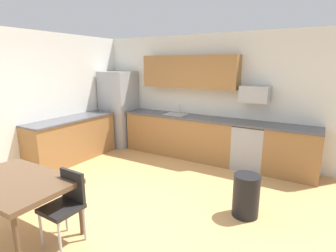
% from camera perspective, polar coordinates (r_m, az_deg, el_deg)
% --- Properties ---
extents(ground_plane, '(12.00, 12.00, 0.00)m').
position_cam_1_polar(ground_plane, '(4.23, -7.17, -16.07)').
color(ground_plane, tan).
extents(wall_back, '(5.80, 0.10, 2.70)m').
position_cam_1_polar(wall_back, '(6.04, 8.01, 6.34)').
color(wall_back, silver).
rests_on(wall_back, ground).
extents(wall_left, '(0.10, 5.80, 2.70)m').
position_cam_1_polar(wall_left, '(5.77, -29.02, 4.49)').
color(wall_left, silver).
rests_on(wall_left, ground).
extents(cabinet_run_back, '(2.59, 0.60, 0.90)m').
position_cam_1_polar(cabinet_run_back, '(6.09, 2.52, -2.12)').
color(cabinet_run_back, olive).
rests_on(cabinet_run_back, ground).
extents(cabinet_run_back_right, '(0.96, 0.60, 0.90)m').
position_cam_1_polar(cabinet_run_back_right, '(5.45, 25.24, -5.28)').
color(cabinet_run_back_right, olive).
rests_on(cabinet_run_back_right, ground).
extents(cabinet_run_left, '(0.60, 2.00, 0.90)m').
position_cam_1_polar(cabinet_run_left, '(6.11, -19.96, -2.88)').
color(cabinet_run_left, olive).
rests_on(cabinet_run_left, ground).
extents(countertop_back, '(4.80, 0.64, 0.04)m').
position_cam_1_polar(countertop_back, '(5.79, 6.54, 1.77)').
color(countertop_back, '#4C4C51').
rests_on(countertop_back, cabinet_run_back).
extents(countertop_left, '(0.64, 2.00, 0.04)m').
position_cam_1_polar(countertop_left, '(6.00, -20.32, 1.43)').
color(countertop_left, '#4C4C51').
rests_on(countertop_left, cabinet_run_left).
extents(upper_cabinets_back, '(2.20, 0.34, 0.70)m').
position_cam_1_polar(upper_cabinets_back, '(5.92, 4.62, 11.62)').
color(upper_cabinets_back, olive).
extents(refrigerator, '(0.76, 0.70, 1.88)m').
position_cam_1_polar(refrigerator, '(6.89, -10.56, 3.64)').
color(refrigerator, '#9EA0A5').
rests_on(refrigerator, ground).
extents(oven_range, '(0.60, 0.60, 0.91)m').
position_cam_1_polar(oven_range, '(5.56, 17.24, -4.19)').
color(oven_range, '#999BA0').
rests_on(oven_range, ground).
extents(microwave, '(0.54, 0.36, 0.32)m').
position_cam_1_polar(microwave, '(5.45, 18.24, 6.57)').
color(microwave, '#9EA0A5').
extents(sink_basin, '(0.48, 0.40, 0.14)m').
position_cam_1_polar(sink_basin, '(6.04, 1.65, 1.95)').
color(sink_basin, '#A5A8AD').
rests_on(sink_basin, countertop_back).
extents(sink_faucet, '(0.02, 0.02, 0.24)m').
position_cam_1_polar(sink_faucet, '(6.17, 2.47, 3.69)').
color(sink_faucet, '#B2B5BA').
rests_on(sink_faucet, countertop_back).
extents(dining_table, '(1.40, 0.90, 0.73)m').
position_cam_1_polar(dining_table, '(3.68, -30.17, -10.88)').
color(dining_table, brown).
rests_on(dining_table, ground).
extents(chair_near_table, '(0.41, 0.41, 0.85)m').
position_cam_1_polar(chair_near_table, '(3.41, -21.17, -14.96)').
color(chair_near_table, black).
rests_on(chair_near_table, ground).
extents(trash_bin, '(0.36, 0.36, 0.60)m').
position_cam_1_polar(trash_bin, '(3.91, 16.50, -14.19)').
color(trash_bin, black).
rests_on(trash_bin, ground).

